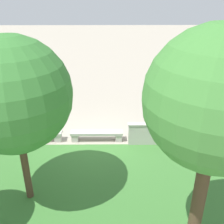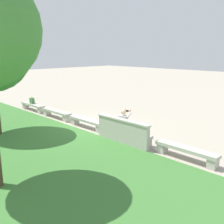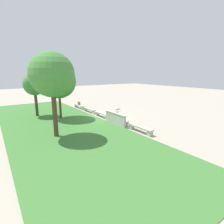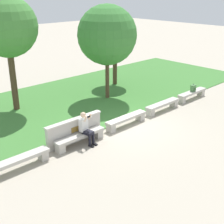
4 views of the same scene
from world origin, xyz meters
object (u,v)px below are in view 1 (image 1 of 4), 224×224
(bench_near, at_px, (157,134))
(bench_far, at_px, (36,135))
(person_photographer, at_px, (152,125))
(bench_mid, at_px, (97,134))
(bench_main, at_px, (218,134))
(tree_behind_wall, at_px, (217,101))
(tree_left_background, at_px, (13,95))

(bench_near, height_order, bench_far, same)
(bench_far, relative_size, person_photographer, 1.72)
(bench_near, distance_m, bench_mid, 2.66)
(bench_main, relative_size, bench_mid, 1.00)
(person_photographer, height_order, tree_behind_wall, tree_behind_wall)
(bench_mid, bearing_deg, tree_left_background, 59.70)
(bench_main, bearing_deg, bench_mid, 0.00)
(bench_main, distance_m, bench_mid, 5.32)
(tree_behind_wall, bearing_deg, bench_far, -45.25)
(bench_near, bearing_deg, tree_behind_wall, 89.66)
(bench_mid, xyz_separation_m, tree_left_background, (2.00, 3.42, 3.21))
(tree_left_background, bearing_deg, bench_main, -154.92)
(tree_behind_wall, bearing_deg, tree_left_background, -22.38)
(bench_far, bearing_deg, person_photographer, -179.13)
(bench_mid, distance_m, tree_behind_wall, 7.07)
(bench_mid, relative_size, person_photographer, 1.72)
(bench_far, xyz_separation_m, tree_behind_wall, (-5.28, 5.33, 3.82))
(bench_far, bearing_deg, tree_left_background, 100.86)
(bench_near, height_order, bench_mid, same)
(bench_mid, distance_m, person_photographer, 2.45)
(tree_left_background, bearing_deg, bench_mid, -120.30)
(bench_main, bearing_deg, person_photographer, -1.52)
(bench_far, bearing_deg, tree_behind_wall, 134.75)
(tree_behind_wall, distance_m, tree_left_background, 5.04)
(bench_mid, xyz_separation_m, tree_behind_wall, (-2.63, 5.33, 3.82))
(bench_near, xyz_separation_m, tree_left_background, (4.66, 3.42, 3.21))
(bench_near, height_order, person_photographer, person_photographer)
(bench_mid, xyz_separation_m, person_photographer, (-2.41, -0.08, 0.43))
(person_photographer, distance_m, tree_left_background, 6.28)
(tree_left_background, bearing_deg, bench_near, -143.68)
(bench_main, xyz_separation_m, bench_near, (2.66, 0.00, 0.00))
(bench_main, distance_m, person_photographer, 2.94)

